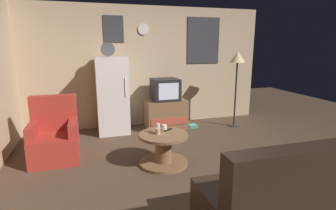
% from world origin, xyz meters
% --- Properties ---
extents(ground_plane, '(12.00, 12.00, 0.00)m').
position_xyz_m(ground_plane, '(0.00, 0.00, 0.00)').
color(ground_plane, '#4C3828').
extents(wall_with_art, '(5.20, 0.12, 2.51)m').
position_xyz_m(wall_with_art, '(0.01, 2.45, 1.26)').
color(wall_with_art, tan).
rests_on(wall_with_art, ground_plane).
extents(fridge, '(0.60, 0.62, 1.77)m').
position_xyz_m(fridge, '(-0.78, 2.03, 0.75)').
color(fridge, silver).
rests_on(fridge, ground_plane).
extents(tv_stand, '(0.84, 0.53, 0.61)m').
position_xyz_m(tv_stand, '(0.29, 1.98, 0.30)').
color(tv_stand, brown).
rests_on(tv_stand, ground_plane).
extents(crt_tv, '(0.54, 0.51, 0.44)m').
position_xyz_m(crt_tv, '(0.29, 1.98, 0.83)').
color(crt_tv, black).
rests_on(crt_tv, tv_stand).
extents(standing_lamp, '(0.32, 0.32, 1.59)m').
position_xyz_m(standing_lamp, '(1.76, 1.69, 1.36)').
color(standing_lamp, '#332D28').
rests_on(standing_lamp, ground_plane).
extents(coffee_table, '(0.72, 0.72, 0.46)m').
position_xyz_m(coffee_table, '(-0.22, 0.32, 0.23)').
color(coffee_table, brown).
rests_on(coffee_table, ground_plane).
extents(wine_glass, '(0.05, 0.05, 0.15)m').
position_xyz_m(wine_glass, '(-0.29, 0.37, 0.54)').
color(wine_glass, silver).
rests_on(wine_glass, coffee_table).
extents(mug_ceramic_white, '(0.08, 0.08, 0.09)m').
position_xyz_m(mug_ceramic_white, '(-0.17, 0.45, 0.51)').
color(mug_ceramic_white, silver).
rests_on(mug_ceramic_white, coffee_table).
extents(mug_ceramic_tan, '(0.08, 0.08, 0.09)m').
position_xyz_m(mug_ceramic_tan, '(-0.31, 0.32, 0.51)').
color(mug_ceramic_tan, tan).
rests_on(mug_ceramic_tan, coffee_table).
extents(remote_control, '(0.15, 0.11, 0.02)m').
position_xyz_m(remote_control, '(-0.12, 0.46, 0.47)').
color(remote_control, black).
rests_on(remote_control, coffee_table).
extents(armchair, '(0.68, 0.68, 0.96)m').
position_xyz_m(armchair, '(-1.76, 0.97, 0.34)').
color(armchair, '#A52D23').
rests_on(armchair, ground_plane).
extents(couch, '(1.70, 0.80, 0.92)m').
position_xyz_m(couch, '(0.57, -1.37, 0.31)').
color(couch, black).
rests_on(couch, ground_plane).
extents(book_stack, '(0.20, 0.18, 0.06)m').
position_xyz_m(book_stack, '(0.85, 1.84, 0.03)').
color(book_stack, '#3EC5B2').
rests_on(book_stack, ground_plane).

